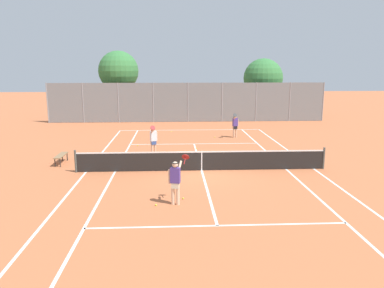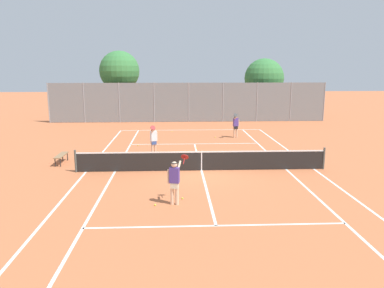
{
  "view_description": "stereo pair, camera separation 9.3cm",
  "coord_description": "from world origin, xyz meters",
  "px_view_note": "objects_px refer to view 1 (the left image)",
  "views": [
    {
      "loc": [
        -1.35,
        -17.3,
        4.86
      ],
      "look_at": [
        -0.39,
        1.5,
        1.0
      ],
      "focal_mm": 35.0,
      "sensor_mm": 36.0,
      "label": 1
    },
    {
      "loc": [
        -1.26,
        -17.3,
        4.86
      ],
      "look_at": [
        -0.39,
        1.5,
        1.0
      ],
      "focal_mm": 35.0,
      "sensor_mm": 36.0,
      "label": 2
    }
  ],
  "objects_px": {
    "tennis_net": "(202,160)",
    "player_far_left": "(153,139)",
    "player_near_side": "(175,180)",
    "loose_tennis_ball_2": "(196,148)",
    "loose_tennis_ball_4": "(171,132)",
    "tree_behind_left": "(118,72)",
    "loose_tennis_ball_0": "(183,198)",
    "player_far_right": "(235,125)",
    "courtside_bench": "(61,156)",
    "tree_behind_right": "(264,79)",
    "loose_tennis_ball_5": "(156,205)",
    "loose_tennis_ball_1": "(137,145)",
    "loose_tennis_ball_3": "(215,137)"
  },
  "relations": [
    {
      "from": "tennis_net",
      "to": "player_far_left",
      "type": "relative_size",
      "value": 6.76
    },
    {
      "from": "player_near_side",
      "to": "loose_tennis_ball_2",
      "type": "distance_m",
      "value": 9.49
    },
    {
      "from": "tennis_net",
      "to": "player_far_left",
      "type": "xyz_separation_m",
      "value": [
        -2.45,
        3.32,
        0.42
      ]
    },
    {
      "from": "loose_tennis_ball_4",
      "to": "tree_behind_left",
      "type": "height_order",
      "value": "tree_behind_left"
    },
    {
      "from": "tennis_net",
      "to": "loose_tennis_ball_0",
      "type": "relative_size",
      "value": 181.82
    },
    {
      "from": "loose_tennis_ball_4",
      "to": "tree_behind_left",
      "type": "bearing_deg",
      "value": 122.02
    },
    {
      "from": "player_near_side",
      "to": "loose_tennis_ball_4",
      "type": "bearing_deg",
      "value": 90.74
    },
    {
      "from": "player_near_side",
      "to": "tree_behind_left",
      "type": "xyz_separation_m",
      "value": [
        -5.17,
        23.44,
        3.51
      ]
    },
    {
      "from": "player_far_right",
      "to": "courtside_bench",
      "type": "relative_size",
      "value": 1.18
    },
    {
      "from": "loose_tennis_ball_0",
      "to": "tree_behind_right",
      "type": "distance_m",
      "value": 25.1
    },
    {
      "from": "tree_behind_left",
      "to": "tree_behind_right",
      "type": "distance_m",
      "value": 14.05
    },
    {
      "from": "player_far_left",
      "to": "loose_tennis_ball_0",
      "type": "bearing_deg",
      "value": -78.69
    },
    {
      "from": "player_near_side",
      "to": "loose_tennis_ball_0",
      "type": "distance_m",
      "value": 1.07
    },
    {
      "from": "tennis_net",
      "to": "loose_tennis_ball_4",
      "type": "distance_m",
      "value": 11.13
    },
    {
      "from": "player_far_right",
      "to": "loose_tennis_ball_5",
      "type": "bearing_deg",
      "value": -110.95
    },
    {
      "from": "player_near_side",
      "to": "loose_tennis_ball_1",
      "type": "relative_size",
      "value": 26.88
    },
    {
      "from": "tennis_net",
      "to": "courtside_bench",
      "type": "distance_m",
      "value": 7.32
    },
    {
      "from": "player_far_right",
      "to": "loose_tennis_ball_1",
      "type": "bearing_deg",
      "value": -159.31
    },
    {
      "from": "loose_tennis_ball_1",
      "to": "tree_behind_left",
      "type": "bearing_deg",
      "value": 102.36
    },
    {
      "from": "tree_behind_right",
      "to": "loose_tennis_ball_0",
      "type": "bearing_deg",
      "value": -110.18
    },
    {
      "from": "tennis_net",
      "to": "loose_tennis_ball_1",
      "type": "xyz_separation_m",
      "value": [
        -3.61,
        5.99,
        -0.48
      ]
    },
    {
      "from": "player_far_left",
      "to": "tree_behind_left",
      "type": "height_order",
      "value": "tree_behind_left"
    },
    {
      "from": "loose_tennis_ball_1",
      "to": "loose_tennis_ball_2",
      "type": "bearing_deg",
      "value": -16.67
    },
    {
      "from": "tennis_net",
      "to": "player_near_side",
      "type": "height_order",
      "value": "player_near_side"
    },
    {
      "from": "loose_tennis_ball_2",
      "to": "tree_behind_right",
      "type": "xyz_separation_m",
      "value": [
        7.52,
        14.47,
        3.7
      ]
    },
    {
      "from": "player_far_right",
      "to": "loose_tennis_ball_1",
      "type": "distance_m",
      "value": 7.14
    },
    {
      "from": "player_near_side",
      "to": "tree_behind_right",
      "type": "xyz_separation_m",
      "value": [
        8.85,
        23.83,
        2.81
      ]
    },
    {
      "from": "tree_behind_right",
      "to": "player_far_left",
      "type": "bearing_deg",
      "value": -121.98
    },
    {
      "from": "loose_tennis_ball_5",
      "to": "courtside_bench",
      "type": "height_order",
      "value": "courtside_bench"
    },
    {
      "from": "loose_tennis_ball_2",
      "to": "loose_tennis_ball_4",
      "type": "relative_size",
      "value": 1.0
    },
    {
      "from": "loose_tennis_ball_5",
      "to": "tree_behind_right",
      "type": "distance_m",
      "value": 26.05
    },
    {
      "from": "loose_tennis_ball_0",
      "to": "tree_behind_right",
      "type": "height_order",
      "value": "tree_behind_right"
    },
    {
      "from": "loose_tennis_ball_1",
      "to": "courtside_bench",
      "type": "relative_size",
      "value": 0.04
    },
    {
      "from": "player_far_left",
      "to": "loose_tennis_ball_5",
      "type": "height_order",
      "value": "player_far_left"
    },
    {
      "from": "player_far_left",
      "to": "loose_tennis_ball_5",
      "type": "relative_size",
      "value": 26.88
    },
    {
      "from": "loose_tennis_ball_0",
      "to": "player_far_right",
      "type": "bearing_deg",
      "value": 72.1
    },
    {
      "from": "loose_tennis_ball_2",
      "to": "loose_tennis_ball_4",
      "type": "distance_m",
      "value": 6.32
    },
    {
      "from": "player_far_left",
      "to": "loose_tennis_ball_0",
      "type": "height_order",
      "value": "player_far_left"
    },
    {
      "from": "player_far_left",
      "to": "loose_tennis_ball_3",
      "type": "xyz_separation_m",
      "value": [
        4.03,
        5.17,
        -0.89
      ]
    },
    {
      "from": "player_near_side",
      "to": "player_far_left",
      "type": "xyz_separation_m",
      "value": [
        -1.17,
        7.79,
        0.0
      ]
    },
    {
      "from": "loose_tennis_ball_3",
      "to": "player_far_right",
      "type": "bearing_deg",
      "value": 0.01
    },
    {
      "from": "player_far_left",
      "to": "loose_tennis_ball_2",
      "type": "relative_size",
      "value": 26.88
    },
    {
      "from": "tennis_net",
      "to": "tree_behind_right",
      "type": "relative_size",
      "value": 2.09
    },
    {
      "from": "loose_tennis_ball_5",
      "to": "tree_behind_right",
      "type": "relative_size",
      "value": 0.01
    },
    {
      "from": "loose_tennis_ball_3",
      "to": "courtside_bench",
      "type": "distance_m",
      "value": 11.04
    },
    {
      "from": "tree_behind_left",
      "to": "player_far_left",
      "type": "bearing_deg",
      "value": -75.64
    },
    {
      "from": "loose_tennis_ball_4",
      "to": "tree_behind_right",
      "type": "relative_size",
      "value": 0.01
    },
    {
      "from": "player_far_left",
      "to": "loose_tennis_ball_5",
      "type": "xyz_separation_m",
      "value": [
        0.46,
        -7.91,
        -0.89
      ]
    },
    {
      "from": "loose_tennis_ball_3",
      "to": "tree_behind_left",
      "type": "relative_size",
      "value": 0.01
    },
    {
      "from": "player_near_side",
      "to": "loose_tennis_ball_2",
      "type": "height_order",
      "value": "player_near_side"
    }
  ]
}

